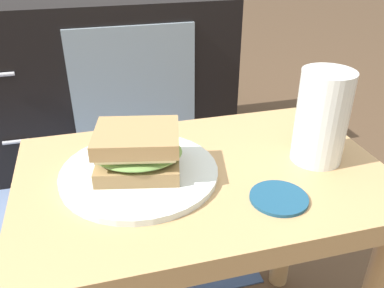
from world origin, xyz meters
TOP-DOWN VIEW (x-y plane):
  - side_table at (0.00, 0.00)m, footprint 0.56×0.36m
  - tv_cabinet at (-0.13, 0.95)m, footprint 0.96×0.46m
  - area_rug at (-0.36, 0.50)m, footprint 1.13×0.70m
  - plate at (-0.10, 0.01)m, footprint 0.24×0.24m
  - sandwich_front at (-0.10, 0.01)m, footprint 0.15×0.13m
  - beer_glass at (0.18, -0.01)m, footprint 0.08×0.08m
  - coaster at (0.08, -0.10)m, footprint 0.08×0.08m

SIDE VIEW (x-z plane):
  - area_rug at x=-0.36m, z-range 0.00..0.01m
  - tv_cabinet at x=-0.13m, z-range 0.00..0.58m
  - side_table at x=0.00m, z-range 0.14..0.60m
  - coaster at x=0.08m, z-range 0.46..0.47m
  - plate at x=-0.10m, z-range 0.46..0.47m
  - sandwich_front at x=-0.10m, z-range 0.47..0.54m
  - beer_glass at x=0.18m, z-range 0.46..0.60m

